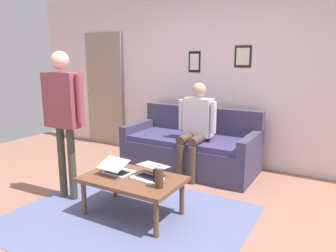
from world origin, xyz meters
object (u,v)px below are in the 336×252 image
interior_door (105,90)px  laptop_left (117,169)px  laptop_center (149,174)px  couch (191,149)px  french_press (159,177)px  person_standing (63,107)px  coffee_table (133,182)px  person_seated (196,124)px

interior_door → laptop_left: size_ratio=6.42×
laptop_center → laptop_left: bearing=10.3°
couch → laptop_center: bearing=99.3°
french_press → person_standing: bearing=-1.9°
couch → french_press: size_ratio=7.90×
interior_door → coffee_table: interior_door is taller
couch → french_press: couch is taller
coffee_table → laptop_left: size_ratio=3.17×
french_press → person_standing: person_standing is taller
french_press → interior_door: bearing=-40.7°
couch → person_standing: person_standing is taller
laptop_left → person_seated: (-0.29, -1.33, 0.28)m
french_press → coffee_table: bearing=-12.6°
coffee_table → person_seated: 1.39m
laptop_center → person_standing: size_ratio=0.21×
person_standing → person_seated: bearing=-124.9°
interior_door → person_standing: bearing=120.3°
coffee_table → laptop_left: (0.21, -0.02, 0.09)m
coffee_table → person_standing: size_ratio=0.61×
couch → person_seated: (-0.17, 0.23, 0.42)m
interior_door → person_seated: interior_door is taller
couch → person_standing: bearing=63.6°
laptop_center → french_press: bearing=143.0°
interior_door → laptop_center: 3.06m
person_standing → person_seated: person_standing is taller
interior_door → laptop_left: (-1.90, 2.04, -0.57)m
couch → person_seated: person_seated is taller
laptop_center → person_standing: 1.22m
french_press → person_standing: size_ratio=0.14×
interior_door → couch: size_ratio=1.09×
couch → coffee_table: couch is taller
interior_door → person_seated: 2.33m
french_press → person_standing: (1.26, -0.04, 0.56)m
couch → laptop_center: couch is taller
coffee_table → person_standing: 1.14m
laptop_center → french_press: french_press is taller
interior_door → french_press: size_ratio=8.65×
interior_door → laptop_center: interior_door is taller
interior_door → coffee_table: 3.02m
coffee_table → french_press: french_press is taller
person_standing → laptop_left: bearing=-175.1°
couch → laptop_left: couch is taller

